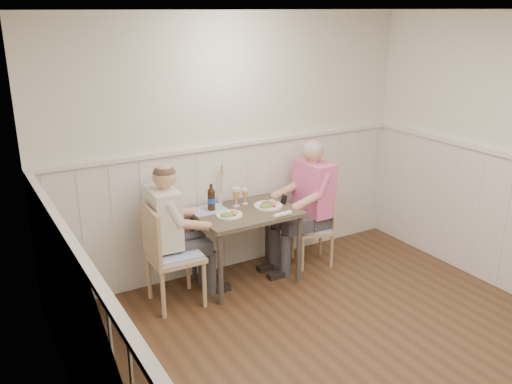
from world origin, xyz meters
TOP-DOWN VIEW (x-y plane):
  - ground_plane at (0.00, 0.00)m, footprint 4.50×4.50m
  - room_shell at (0.00, 0.00)m, footprint 4.04×4.54m
  - wainscot at (0.00, 0.69)m, footprint 4.00×4.49m
  - dining_table at (-0.10, 1.84)m, footprint 0.97×0.70m
  - chair_right at (0.75, 1.82)m, footprint 0.47×0.47m
  - chair_left at (-0.94, 1.78)m, footprint 0.47×0.47m
  - man_in_pink at (0.67, 1.83)m, footprint 0.64×0.45m
  - diner_cream at (-0.88, 1.89)m, footprint 0.64×0.44m
  - plate_man at (0.14, 1.82)m, footprint 0.28×0.28m
  - plate_diner at (-0.32, 1.79)m, footprint 0.26×0.26m
  - beer_glass_a at (-0.01, 2.01)m, footprint 0.06×0.06m
  - beer_glass_b at (-0.12, 1.99)m, footprint 0.08×0.08m
  - beer_bottle at (-0.38, 2.01)m, footprint 0.08×0.08m
  - rolled_napkin at (0.12, 1.53)m, footprint 0.20×0.05m
  - grass_vase at (-0.23, 2.14)m, footprint 0.05×0.05m
  - gingham_mat at (-0.41, 2.04)m, footprint 0.34×0.28m

SIDE VIEW (x-z plane):
  - ground_plane at x=0.00m, z-range 0.00..0.00m
  - chair_right at x=0.75m, z-range 0.03..0.84m
  - chair_left at x=-0.94m, z-range 0.04..1.01m
  - diner_cream at x=-0.88m, z-range -0.11..1.23m
  - man_in_pink at x=0.67m, z-range -0.11..1.27m
  - dining_table at x=-0.10m, z-range 0.28..1.03m
  - wainscot at x=0.00m, z-range 0.02..1.36m
  - gingham_mat at x=-0.41m, z-range 0.75..0.76m
  - plate_diner at x=-0.32m, z-range 0.74..0.80m
  - rolled_napkin at x=0.12m, z-range 0.75..0.79m
  - plate_man at x=0.14m, z-range 0.74..0.81m
  - beer_glass_a at x=-0.01m, z-range 0.78..0.94m
  - beer_bottle at x=-0.38m, z-range 0.74..1.00m
  - beer_glass_b at x=-0.12m, z-range 0.78..0.98m
  - grass_vase at x=-0.23m, z-range 0.73..1.16m
  - room_shell at x=0.00m, z-range 0.22..2.82m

